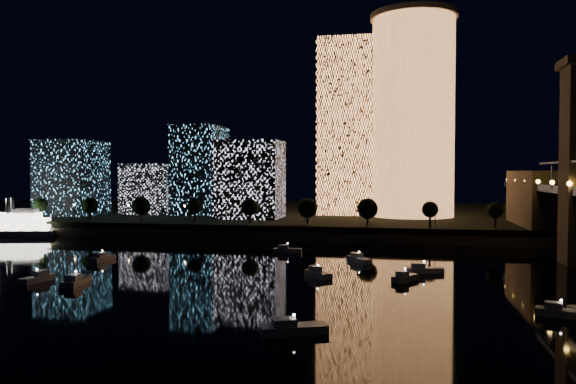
# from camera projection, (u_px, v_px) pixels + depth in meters

# --- Properties ---
(ground) EXTENTS (520.00, 520.00, 0.00)m
(ground) POSITION_uv_depth(u_px,v_px,m) (286.00, 298.00, 100.34)
(ground) COLOR black
(ground) RESTS_ON ground
(far_bank) EXTENTS (420.00, 160.00, 5.00)m
(far_bank) POSITION_uv_depth(u_px,v_px,m) (354.00, 216.00, 257.21)
(far_bank) COLOR black
(far_bank) RESTS_ON ground
(seawall) EXTENTS (420.00, 6.00, 3.00)m
(seawall) POSITION_uv_depth(u_px,v_px,m) (335.00, 237.00, 180.73)
(seawall) COLOR #6B5E4C
(seawall) RESTS_ON ground
(tower_cylindrical) EXTENTS (34.00, 34.00, 79.73)m
(tower_cylindrical) POSITION_uv_depth(u_px,v_px,m) (413.00, 116.00, 221.99)
(tower_cylindrical) COLOR #F0914C
(tower_cylindrical) RESTS_ON far_bank
(tower_rectangular) EXTENTS (22.71, 22.71, 72.27)m
(tower_rectangular) POSITION_uv_depth(u_px,v_px,m) (347.00, 128.00, 235.37)
(tower_rectangular) COLOR #F0914C
(tower_rectangular) RESTS_ON far_bank
(midrise_blocks) EXTENTS (99.39, 38.93, 36.89)m
(midrise_blocks) POSITION_uv_depth(u_px,v_px,m) (168.00, 178.00, 230.26)
(midrise_blocks) COLOR silver
(midrise_blocks) RESTS_ON far_bank
(motorboats) EXTENTS (117.46, 81.95, 2.78)m
(motorboats) POSITION_uv_depth(u_px,v_px,m) (272.00, 279.00, 113.18)
(motorboats) COLOR silver
(motorboats) RESTS_ON ground
(esplanade_trees) EXTENTS (165.12, 6.82, 8.91)m
(esplanade_trees) POSITION_uv_depth(u_px,v_px,m) (251.00, 207.00, 191.97)
(esplanade_trees) COLOR black
(esplanade_trees) RESTS_ON far_bank
(street_lamps) EXTENTS (132.70, 0.70, 5.65)m
(street_lamps) POSITION_uv_depth(u_px,v_px,m) (243.00, 210.00, 198.73)
(street_lamps) COLOR black
(street_lamps) RESTS_ON far_bank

